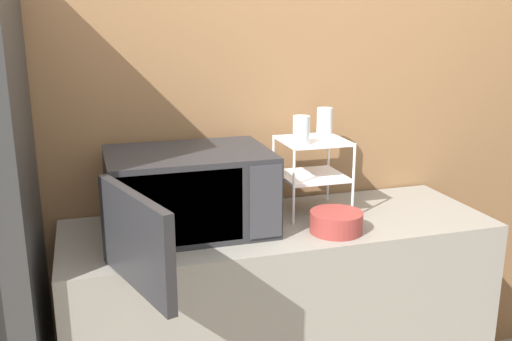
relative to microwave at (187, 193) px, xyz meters
name	(u,v)px	position (x,y,z in m)	size (l,w,h in m)	color
wall_back	(255,106)	(0.34, 0.30, 0.25)	(8.00, 0.06, 2.60)	olive
counter	(279,331)	(0.34, -0.01, -0.60)	(1.59, 0.55, 0.91)	gray
microwave	(187,193)	(0.00, 0.00, 0.00)	(0.60, 0.83, 0.29)	#262628
dish_rack	(313,160)	(0.51, 0.07, 0.07)	(0.25, 0.24, 0.29)	white
glass_front_left	(301,130)	(0.43, 0.00, 0.20)	(0.06, 0.06, 0.11)	silver
glass_back_right	(325,121)	(0.59, 0.15, 0.20)	(0.06, 0.06, 0.11)	silver
bowl	(336,222)	(0.51, -0.16, -0.11)	(0.19, 0.19, 0.07)	maroon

